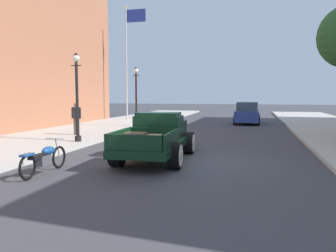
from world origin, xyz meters
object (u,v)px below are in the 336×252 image
motorcycle_parked (44,158)px  pedestrian_sidewalk_left (76,117)px  hotrod_truck_dark_green (158,136)px  flagpole (129,51)px  street_lamp_near (77,90)px  street_lamp_far (136,92)px  car_background_blue (247,114)px

motorcycle_parked → pedestrian_sidewalk_left: pedestrian_sidewalk_left is taller
hotrod_truck_dark_green → flagpole: 17.07m
motorcycle_parked → street_lamp_near: street_lamp_near is taller
hotrod_truck_dark_green → street_lamp_far: bearing=113.9°
car_background_blue → pedestrian_sidewalk_left: 13.65m
street_lamp_near → street_lamp_far: size_ratio=1.00×
flagpole → pedestrian_sidewalk_left: bearing=-83.5°
pedestrian_sidewalk_left → street_lamp_far: (1.27, 5.41, 1.30)m
street_lamp_far → flagpole: (-2.49, 5.27, 3.39)m
car_background_blue → street_lamp_near: (-6.97, -12.97, 1.62)m
pedestrian_sidewalk_left → flagpole: 11.73m
car_background_blue → hotrod_truck_dark_green: bearing=-100.2°
car_background_blue → flagpole: flagpole is taller
flagpole → car_background_blue: bearing=1.2°
car_background_blue → pedestrian_sidewalk_left: size_ratio=2.62×
motorcycle_parked → pedestrian_sidewalk_left: bearing=113.4°
hotrod_truck_dark_green → pedestrian_sidewalk_left: bearing=142.9°
street_lamp_near → motorcycle_parked: bearing=-70.0°
street_lamp_far → flagpole: bearing=115.3°
hotrod_truck_dark_green → motorcycle_parked: (-2.40, -3.03, -0.31)m
hotrod_truck_dark_green → street_lamp_near: street_lamp_near is taller
street_lamp_far → car_background_blue: bearing=38.2°
motorcycle_parked → flagpole: bearing=103.6°
motorcycle_parked → car_background_blue: 18.80m
car_background_blue → street_lamp_far: (-6.96, -5.48, 1.62)m
street_lamp_near → pedestrian_sidewalk_left: bearing=121.0°
pedestrian_sidewalk_left → street_lamp_near: (1.25, -2.09, 1.30)m
street_lamp_far → flagpole: 6.74m
street_lamp_near → street_lamp_far: same height
street_lamp_far → hotrod_truck_dark_green: bearing=-66.1°
motorcycle_parked → flagpole: flagpole is taller
hotrod_truck_dark_green → street_lamp_near: (-4.27, 2.09, 1.63)m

